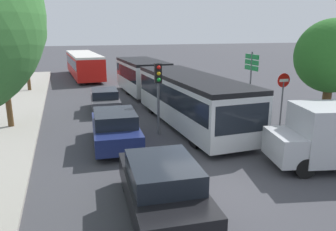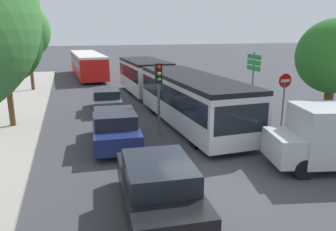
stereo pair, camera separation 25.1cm
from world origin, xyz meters
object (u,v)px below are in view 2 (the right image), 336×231
Objects in this scene: traffic_light at (159,83)px; tree_left_far at (27,31)px; tree_right_near at (334,57)px; articulated_bus at (168,86)px; queued_car_graphite at (107,100)px; city_bus_rear at (88,63)px; direction_sign_post at (253,69)px; tree_left_mid at (3,42)px; queued_car_navy at (115,128)px; queued_car_black at (158,186)px; no_entry_sign at (284,93)px.

tree_left_far is at bearing -149.96° from traffic_light.
tree_left_far reaches higher than tree_right_near.
tree_right_near reaches higher than articulated_bus.
queued_car_graphite is 12.70m from tree_right_near.
direction_sign_post is (8.91, -18.02, 1.12)m from city_bus_rear.
tree_left_mid is 15.45m from tree_right_near.
traffic_light reaches higher than queued_car_navy.
tree_left_mid is at bearing 52.82° from queued_car_navy.
articulated_bus is 12.17m from queued_car_black.
city_bus_rear is 25.63m from tree_right_near.
direction_sign_post is at bearing -62.10° from queued_car_navy.
articulated_bus is at bearing -169.55° from city_bus_rear.
direction_sign_post is at bearing 170.62° from no_entry_sign.
queued_car_black is 1.14× the size of queued_car_graphite.
no_entry_sign is at bearing 79.15° from direction_sign_post.
tree_left_far reaches higher than queued_car_navy.
tree_left_mid is at bearing -1.49° from direction_sign_post.
articulated_bus is 3.29× the size of tree_right_near.
tree_left_far is at bearing -39.67° from direction_sign_post.
direction_sign_post is at bearing 95.80° from tree_right_near.
articulated_bus reaches higher than queued_car_black.
articulated_bus is 3.94× the size of queued_car_navy.
direction_sign_post reaches higher than queued_car_black.
tree_left_mid is (-5.05, 9.92, 3.55)m from queued_car_black.
articulated_bus is at bearing 10.58° from tree_left_mid.
tree_right_near is (14.33, -16.51, -1.09)m from tree_left_far.
queued_car_black is at bearing -172.69° from queued_car_navy.
traffic_light is (2.21, 0.91, 1.72)m from queued_car_navy.
articulated_bus is at bearing -98.11° from queued_car_graphite.
queued_car_navy is 2.95m from traffic_light.
city_bus_rear is 9.30m from tree_left_far.
tree_right_near is (9.29, -8.11, 3.03)m from queued_car_graphite.
tree_left_mid is at bearing -81.46° from articulated_bus.
queued_car_black is 1.01× the size of queued_car_navy.
queued_car_graphite is 6.69m from tree_left_mid.
traffic_light is 6.29m from no_entry_sign.
city_bus_rear is 3.27× the size of direction_sign_post.
traffic_light reaches higher than queued_car_graphite.
tree_left_mid is at bearing 119.36° from queued_car_graphite.
articulated_bus is 6.30× the size of no_entry_sign.
tree_left_far is at bearing 21.21° from queued_car_navy.
queued_car_navy is 7.16m from tree_left_mid.
city_bus_rear is at bearing -159.56° from no_entry_sign.
traffic_light is at bearing -24.61° from tree_left_mid.
tree_right_near reaches higher than queued_car_graphite.
no_entry_sign is at bearing -17.37° from tree_left_mid.
direction_sign_post reaches higher than no_entry_sign.
tree_left_far is (-5.04, 20.74, 4.03)m from queued_car_black.
articulated_bus is 9.46m from tree_right_near.
articulated_bus is 2.79× the size of tree_left_mid.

